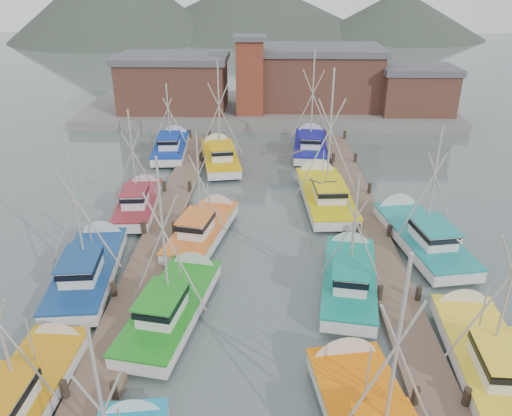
{
  "coord_description": "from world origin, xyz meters",
  "views": [
    {
      "loc": [
        0.05,
        -23.76,
        15.93
      ],
      "look_at": [
        -0.63,
        4.37,
        2.6
      ],
      "focal_mm": 35.0,
      "sensor_mm": 36.0,
      "label": 1
    }
  ],
  "objects_px": {
    "boat_4": "(175,303)",
    "boat_8": "(205,228)",
    "boat_12": "(220,156)",
    "lookout_tower": "(250,75)"
  },
  "relations": [
    {
      "from": "lookout_tower",
      "to": "boat_12",
      "type": "distance_m",
      "value": 14.6
    },
    {
      "from": "boat_4",
      "to": "boat_8",
      "type": "relative_size",
      "value": 1.06
    },
    {
      "from": "boat_4",
      "to": "boat_8",
      "type": "distance_m",
      "value": 8.32
    },
    {
      "from": "lookout_tower",
      "to": "boat_8",
      "type": "xyz_separation_m",
      "value": [
        -2.04,
        -27.69,
        -4.87
      ]
    },
    {
      "from": "lookout_tower",
      "to": "boat_4",
      "type": "bearing_deg",
      "value": -94.11
    },
    {
      "from": "boat_8",
      "to": "boat_4",
      "type": "bearing_deg",
      "value": -81.87
    },
    {
      "from": "boat_4",
      "to": "boat_12",
      "type": "xyz_separation_m",
      "value": [
        0.28,
        22.42,
        0.0
      ]
    },
    {
      "from": "lookout_tower",
      "to": "boat_8",
      "type": "distance_m",
      "value": 28.19
    },
    {
      "from": "boat_8",
      "to": "boat_12",
      "type": "distance_m",
      "value": 14.13
    },
    {
      "from": "lookout_tower",
      "to": "boat_8",
      "type": "bearing_deg",
      "value": -94.22
    }
  ]
}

